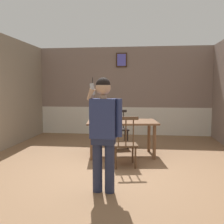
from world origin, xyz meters
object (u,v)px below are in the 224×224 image
object	(u,v)px
chair_near_window	(120,129)
person_figure	(104,128)
dining_table	(122,126)
chair_by_doorway	(125,143)

from	to	relation	value
chair_near_window	person_figure	bearing A→B (deg)	75.80
dining_table	chair_by_doorway	xyz separation A→B (m)	(0.12, -0.83, -0.21)
chair_by_doorway	person_figure	world-z (taller)	person_figure
chair_by_doorway	person_figure	size ratio (longest dim) A/B	0.59
dining_table	person_figure	size ratio (longest dim) A/B	0.99
chair_near_window	dining_table	bearing A→B (deg)	83.68
person_figure	chair_near_window	bearing A→B (deg)	-84.70
chair_by_doorway	person_figure	bearing A→B (deg)	-109.78
chair_near_window	chair_by_doorway	bearing A→B (deg)	83.58
dining_table	chair_near_window	bearing A→B (deg)	98.59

